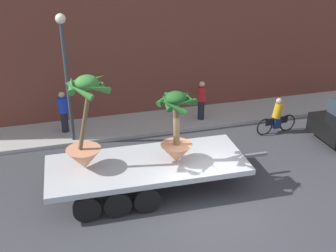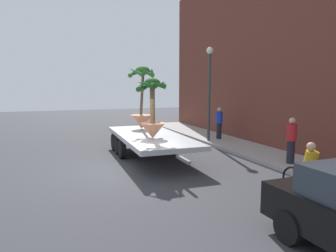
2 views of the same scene
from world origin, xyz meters
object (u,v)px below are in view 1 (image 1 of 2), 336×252
at_px(pedestrian_far_left, 201,100).
at_px(street_lamp, 65,63).
at_px(pedestrian_near_gate, 63,111).
at_px(flatbed_trailer, 139,169).
at_px(potted_palm_rear, 85,134).
at_px(potted_palm_middle, 176,134).
at_px(cyclist, 277,118).

height_order(pedestrian_far_left, street_lamp, street_lamp).
xyz_separation_m(pedestrian_near_gate, pedestrian_far_left, (5.70, -0.31, 0.00)).
xyz_separation_m(flatbed_trailer, street_lamp, (-1.81, 3.89, 2.45)).
bearing_deg(potted_palm_rear, potted_palm_middle, -7.88).
height_order(potted_palm_rear, pedestrian_near_gate, potted_palm_rear).
distance_m(flatbed_trailer, potted_palm_rear, 2.07).
bearing_deg(flatbed_trailer, pedestrian_far_left, 50.29).
bearing_deg(flatbed_trailer, potted_palm_rear, 173.48).
xyz_separation_m(pedestrian_near_gate, street_lamp, (0.26, -0.79, 2.19)).
bearing_deg(potted_palm_middle, street_lamp, 125.87).
bearing_deg(flatbed_trailer, cyclist, 22.46).
xyz_separation_m(flatbed_trailer, pedestrian_near_gate, (-2.07, 4.68, 0.27)).
bearing_deg(cyclist, potted_palm_rear, -162.86).
xyz_separation_m(potted_palm_middle, pedestrian_near_gate, (-3.22, 4.87, -0.92)).
bearing_deg(street_lamp, potted_palm_rear, -85.96).
relative_size(flatbed_trailer, cyclist, 3.94).
bearing_deg(street_lamp, potted_palm_middle, -54.13).
xyz_separation_m(cyclist, street_lamp, (-8.06, 1.31, 2.56)).
relative_size(potted_palm_middle, pedestrian_near_gate, 1.36).
bearing_deg(potted_palm_middle, pedestrian_far_left, 61.43).
distance_m(flatbed_trailer, potted_palm_middle, 1.66).
bearing_deg(potted_palm_rear, pedestrian_near_gate, 96.62).
height_order(flatbed_trailer, potted_palm_middle, potted_palm_middle).
relative_size(potted_palm_rear, street_lamp, 0.61).
xyz_separation_m(cyclist, pedestrian_near_gate, (-8.32, 2.10, 0.37)).
bearing_deg(flatbed_trailer, potted_palm_middle, -9.73).
height_order(flatbed_trailer, street_lamp, street_lamp).
height_order(cyclist, pedestrian_far_left, pedestrian_far_left).
relative_size(pedestrian_near_gate, street_lamp, 0.35).
distance_m(flatbed_trailer, pedestrian_near_gate, 5.12).
distance_m(potted_palm_rear, pedestrian_far_left, 6.75).
xyz_separation_m(potted_palm_middle, street_lamp, (-2.96, 4.09, 1.27)).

